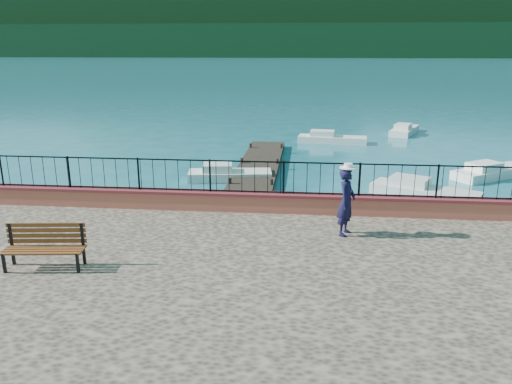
% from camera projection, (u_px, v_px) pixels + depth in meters
% --- Properties ---
extents(ground, '(2000.00, 2000.00, 0.00)m').
position_uv_depth(ground, '(287.00, 310.00, 11.75)').
color(ground, '#19596B').
rests_on(ground, ground).
extents(parapet, '(28.00, 0.46, 0.58)m').
position_uv_depth(parapet, '(293.00, 203.00, 14.86)').
color(parapet, '#B45841').
rests_on(parapet, promenade).
extents(railing, '(27.00, 0.05, 0.95)m').
position_uv_depth(railing, '(294.00, 178.00, 14.65)').
color(railing, black).
rests_on(railing, parapet).
extents(dock, '(2.00, 16.00, 0.30)m').
position_uv_depth(dock, '(255.00, 176.00, 23.36)').
color(dock, '#2D231C').
rests_on(dock, ground).
extents(far_forest, '(900.00, 60.00, 18.00)m').
position_uv_depth(far_forest, '(308.00, 41.00, 295.69)').
color(far_forest, black).
rests_on(far_forest, ground).
extents(foothills, '(900.00, 120.00, 44.00)m').
position_uv_depth(foothills, '(309.00, 23.00, 349.33)').
color(foothills, black).
rests_on(foothills, ground).
extents(park_bench, '(1.82, 0.78, 0.98)m').
position_uv_depth(park_bench, '(45.00, 255.00, 11.13)').
color(park_bench, black).
rests_on(park_bench, promenade).
extents(person, '(0.65, 0.77, 1.80)m').
position_uv_depth(person, '(346.00, 202.00, 12.94)').
color(person, black).
rests_on(person, promenade).
extents(hat, '(0.44, 0.44, 0.12)m').
position_uv_depth(hat, '(348.00, 166.00, 12.67)').
color(hat, white).
rests_on(hat, person).
extents(boat_0, '(3.97, 1.81, 0.80)m').
position_uv_depth(boat_0, '(230.00, 172.00, 23.10)').
color(boat_0, silver).
rests_on(boat_0, ground).
extents(boat_1, '(4.40, 3.18, 0.80)m').
position_uv_depth(boat_1, '(425.00, 188.00, 20.44)').
color(boat_1, silver).
rests_on(boat_1, ground).
extents(boat_2, '(4.29, 3.45, 0.80)m').
position_uv_depth(boat_2, '(493.00, 169.00, 23.65)').
color(boat_2, white).
rests_on(boat_2, ground).
extents(boat_4, '(4.46, 1.78, 0.80)m').
position_uv_depth(boat_4, '(332.00, 137.00, 32.08)').
color(boat_4, silver).
rests_on(boat_4, ground).
extents(boat_5, '(2.69, 4.10, 0.80)m').
position_uv_depth(boat_5, '(405.00, 128.00, 35.46)').
color(boat_5, silver).
rests_on(boat_5, ground).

